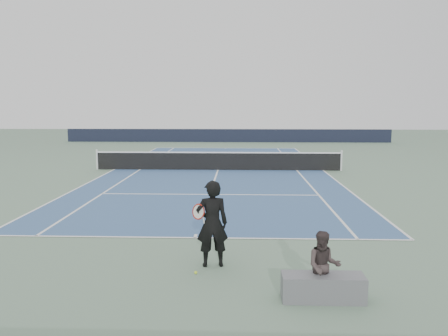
{
  "coord_description": "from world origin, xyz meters",
  "views": [
    {
      "loc": [
        1.13,
        -22.59,
        3.35
      ],
      "look_at": [
        0.56,
        -6.89,
        1.1
      ],
      "focal_mm": 35.0,
      "sensor_mm": 36.0,
      "label": 1
    }
  ],
  "objects_px": {
    "tennis_ball": "(196,272)",
    "spectator_bench": "(323,276)",
    "tennis_net": "(218,161)",
    "tennis_player": "(212,224)"
  },
  "relations": [
    {
      "from": "tennis_ball",
      "to": "spectator_bench",
      "type": "height_order",
      "value": "spectator_bench"
    },
    {
      "from": "tennis_net",
      "to": "spectator_bench",
      "type": "distance_m",
      "value": 15.57
    },
    {
      "from": "tennis_net",
      "to": "tennis_player",
      "type": "bearing_deg",
      "value": -87.67
    },
    {
      "from": "tennis_player",
      "to": "tennis_ball",
      "type": "distance_m",
      "value": 1.05
    },
    {
      "from": "tennis_ball",
      "to": "spectator_bench",
      "type": "xyz_separation_m",
      "value": [
        2.32,
        -1.1,
        0.4
      ]
    },
    {
      "from": "tennis_net",
      "to": "tennis_ball",
      "type": "distance_m",
      "value": 14.26
    },
    {
      "from": "tennis_player",
      "to": "tennis_net",
      "type": "bearing_deg",
      "value": 92.33
    },
    {
      "from": "tennis_net",
      "to": "spectator_bench",
      "type": "xyz_separation_m",
      "value": [
        2.58,
        -15.36,
        -0.07
      ]
    },
    {
      "from": "tennis_player",
      "to": "spectator_bench",
      "type": "xyz_separation_m",
      "value": [
        2.02,
        -1.57,
        -0.48
      ]
    },
    {
      "from": "tennis_player",
      "to": "tennis_ball",
      "type": "height_order",
      "value": "tennis_player"
    }
  ]
}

